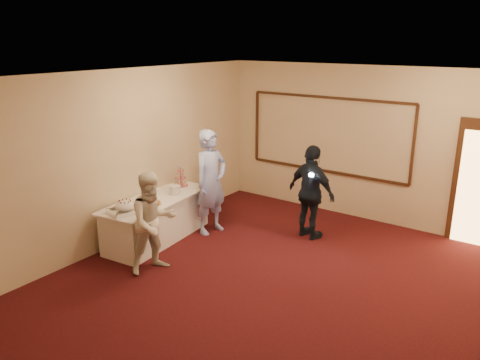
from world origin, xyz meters
name	(u,v)px	position (x,y,z in m)	size (l,w,h in m)	color
floor	(268,290)	(0.00, 0.00, 0.00)	(7.00, 7.00, 0.00)	black
room_walls	(271,153)	(0.00, 0.00, 2.03)	(6.04, 7.04, 3.02)	beige
wall_molding	(327,135)	(-0.80, 3.47, 1.60)	(3.45, 0.04, 1.55)	black
buffet_table	(157,219)	(-2.57, 0.37, 0.39)	(1.08, 2.29, 0.77)	white
pavlova_tray	(125,208)	(-2.47, -0.41, 0.86)	(0.51, 0.62, 0.20)	silver
cupcake_stand	(181,178)	(-2.73, 1.19, 0.92)	(0.28, 0.28, 0.41)	#D0516E
plate_stack_a	(154,193)	(-2.66, 0.41, 0.84)	(0.17, 0.17, 0.14)	white
plate_stack_b	(175,190)	(-2.45, 0.73, 0.85)	(0.20, 0.20, 0.17)	white
tart	(153,204)	(-2.36, 0.10, 0.80)	(0.28, 0.28, 0.06)	white
man	(211,182)	(-2.00, 1.21, 0.96)	(0.70, 0.46, 1.93)	#9DB3F9
woman	(153,222)	(-1.77, -0.48, 0.79)	(0.77, 0.60, 1.58)	silver
guest	(311,193)	(-0.39, 2.03, 0.85)	(1.00, 0.42, 1.71)	black
camera_flash	(311,175)	(-0.30, 1.82, 1.24)	(0.07, 0.04, 0.05)	white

